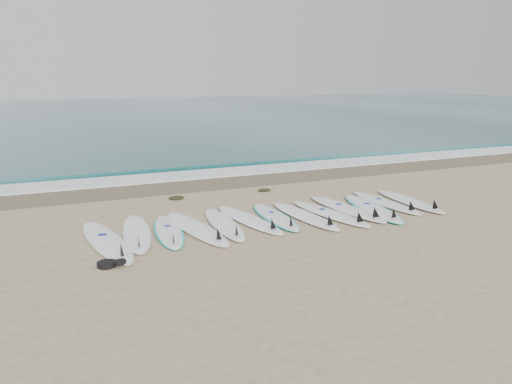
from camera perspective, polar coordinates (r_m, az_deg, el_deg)
name	(u,v)px	position (r m, az deg, el deg)	size (l,w,h in m)	color
ground	(278,220)	(10.85, 2.50, -3.23)	(120.00, 120.00, 0.00)	tan
ocean	(101,114)	(42.21, -17.34, 8.48)	(120.00, 55.00, 0.03)	#225A5B
wet_sand_band	(216,183)	(14.53, -4.57, 1.00)	(120.00, 1.80, 0.01)	brown
foam_band	(202,174)	(15.83, -6.21, 2.04)	(120.00, 1.40, 0.04)	silver
wave_crest	(189,166)	(17.24, -7.71, 3.01)	(120.00, 1.00, 0.10)	#225A5B
surfboard_0	(107,242)	(9.68, -16.64, -5.45)	(0.95, 2.91, 0.37)	white
surfboard_1	(137,233)	(10.06, -13.48, -4.59)	(0.87, 2.64, 0.33)	white
surfboard_2	(169,231)	(10.10, -9.95, -4.43)	(0.85, 2.37, 0.29)	white
surfboard_3	(198,228)	(10.13, -6.69, -4.16)	(0.93, 2.78, 0.35)	white
surfboard_4	(225,224)	(10.39, -3.60, -3.68)	(0.71, 2.55, 0.32)	white
surfboard_5	(250,220)	(10.67, -0.67, -3.19)	(0.90, 2.62, 0.33)	white
surfboard_6	(276,217)	(10.94, 2.25, -2.84)	(0.71, 2.39, 0.30)	white
surfboard_7	(306,216)	(11.00, 5.76, -2.75)	(0.71, 2.58, 0.33)	white
surfboard_8	(331,214)	(11.26, 8.62, -2.46)	(0.93, 2.64, 0.33)	white
surfboard_9	(348,209)	(11.72, 10.47, -1.89)	(0.80, 2.75, 0.35)	white
surfboard_10	(373,208)	(11.91, 13.22, -1.82)	(1.07, 2.76, 0.34)	white
surfboard_11	(387,203)	(12.49, 14.72, -1.19)	(0.56, 2.51, 0.32)	white
surfboard_12	(411,201)	(12.80, 17.26, -1.01)	(0.67, 2.57, 0.33)	white
seaweed_near	(176,198)	(12.80, -9.08, -0.65)	(0.40, 0.31, 0.08)	black
seaweed_far	(264,190)	(13.51, 0.97, 0.23)	(0.35, 0.27, 0.07)	black
leash_coil	(110,264)	(8.62, -16.37, -7.87)	(0.46, 0.36, 0.11)	black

